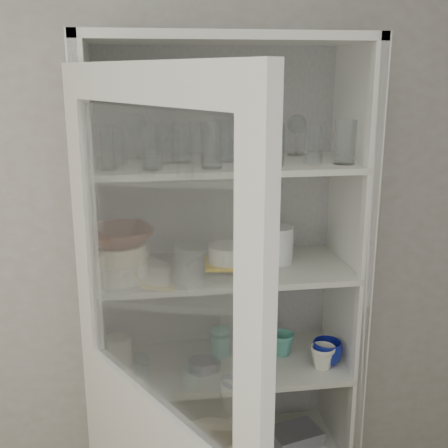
# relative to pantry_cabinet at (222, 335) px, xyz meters

# --- Properties ---
(wall_back) EXTENTS (3.60, 0.02, 2.60)m
(wall_back) POSITION_rel_pantry_cabinet_xyz_m (-0.20, 0.16, 0.36)
(wall_back) COLOR #AAA497
(wall_back) RESTS_ON ground
(pantry_cabinet) EXTENTS (1.00, 0.45, 2.10)m
(pantry_cabinet) POSITION_rel_pantry_cabinet_xyz_m (0.00, 0.00, 0.00)
(pantry_cabinet) COLOR silver
(pantry_cabinet) RESTS_ON floor
(tumbler_0) EXTENTS (0.08, 0.08, 0.14)m
(tumbler_0) POSITION_rel_pantry_cabinet_xyz_m (-0.41, -0.18, 0.79)
(tumbler_0) COLOR silver
(tumbler_0) RESTS_ON shelf_glass
(tumbler_1) EXTENTS (0.07, 0.07, 0.14)m
(tumbler_1) POSITION_rel_pantry_cabinet_xyz_m (-0.26, -0.20, 0.79)
(tumbler_1) COLOR silver
(tumbler_1) RESTS_ON shelf_glass
(tumbler_2) EXTENTS (0.09, 0.09, 0.15)m
(tumbler_2) POSITION_rel_pantry_cabinet_xyz_m (-0.06, -0.20, 0.80)
(tumbler_2) COLOR silver
(tumbler_2) RESTS_ON shelf_glass
(tumbler_3) EXTENTS (0.08, 0.08, 0.14)m
(tumbler_3) POSITION_rel_pantry_cabinet_xyz_m (0.16, -0.18, 0.79)
(tumbler_3) COLOR silver
(tumbler_3) RESTS_ON shelf_glass
(tumbler_4) EXTENTS (0.08, 0.08, 0.14)m
(tumbler_4) POSITION_rel_pantry_cabinet_xyz_m (0.10, -0.22, 0.79)
(tumbler_4) COLOR silver
(tumbler_4) RESTS_ON shelf_glass
(tumbler_5) EXTENTS (0.08, 0.08, 0.13)m
(tumbler_5) POSITION_rel_pantry_cabinet_xyz_m (0.30, -0.18, 0.79)
(tumbler_5) COLOR silver
(tumbler_5) RESTS_ON shelf_glass
(tumbler_6) EXTENTS (0.09, 0.09, 0.15)m
(tumbler_6) POSITION_rel_pantry_cabinet_xyz_m (0.41, -0.18, 0.80)
(tumbler_6) COLOR silver
(tumbler_6) RESTS_ON shelf_glass
(tumbler_7) EXTENTS (0.08, 0.08, 0.13)m
(tumbler_7) POSITION_rel_pantry_cabinet_xyz_m (-0.38, -0.07, 0.79)
(tumbler_7) COLOR silver
(tumbler_7) RESTS_ON shelf_glass
(tumbler_8) EXTENTS (0.08, 0.08, 0.14)m
(tumbler_8) POSITION_rel_pantry_cabinet_xyz_m (-0.15, -0.06, 0.79)
(tumbler_8) COLOR silver
(tumbler_8) RESTS_ON shelf_glass
(tumbler_9) EXTENTS (0.07, 0.07, 0.13)m
(tumbler_9) POSITION_rel_pantry_cabinet_xyz_m (-0.21, -0.07, 0.79)
(tumbler_9) COLOR silver
(tumbler_9) RESTS_ON shelf_glass
(tumbler_10) EXTENTS (0.08, 0.08, 0.16)m
(tumbler_10) POSITION_rel_pantry_cabinet_xyz_m (0.01, -0.06, 0.80)
(tumbler_10) COLOR silver
(tumbler_10) RESTS_ON shelf_glass
(tumbler_11) EXTENTS (0.10, 0.10, 0.15)m
(tumbler_11) POSITION_rel_pantry_cabinet_xyz_m (0.01, -0.07, 0.80)
(tumbler_11) COLOR silver
(tumbler_11) RESTS_ON shelf_glass
(goblet_0) EXTENTS (0.08, 0.08, 0.19)m
(goblet_0) POSITION_rel_pantry_cabinet_xyz_m (-0.31, 0.04, 0.81)
(goblet_0) COLOR silver
(goblet_0) RESTS_ON shelf_glass
(goblet_1) EXTENTS (0.08, 0.08, 0.17)m
(goblet_1) POSITION_rel_pantry_cabinet_xyz_m (0.07, 0.06, 0.81)
(goblet_1) COLOR silver
(goblet_1) RESTS_ON shelf_glass
(goblet_2) EXTENTS (0.07, 0.07, 0.17)m
(goblet_2) POSITION_rel_pantry_cabinet_xyz_m (0.13, 0.05, 0.80)
(goblet_2) COLOR silver
(goblet_2) RESTS_ON shelf_glass
(goblet_3) EXTENTS (0.08, 0.08, 0.17)m
(goblet_3) POSITION_rel_pantry_cabinet_xyz_m (0.30, 0.05, 0.81)
(goblet_3) COLOR silver
(goblet_3) RESTS_ON shelf_glass
(plate_stack_front) EXTENTS (0.20, 0.20, 0.07)m
(plate_stack_front) POSITION_rel_pantry_cabinet_xyz_m (-0.39, -0.14, 0.36)
(plate_stack_front) COLOR silver
(plate_stack_front) RESTS_ON shelf_plates
(plate_stack_back) EXTENTS (0.20, 0.20, 0.06)m
(plate_stack_back) POSITION_rel_pantry_cabinet_xyz_m (-0.38, 0.04, 0.35)
(plate_stack_back) COLOR silver
(plate_stack_back) RESTS_ON shelf_plates
(cream_bowl) EXTENTS (0.25, 0.25, 0.06)m
(cream_bowl) POSITION_rel_pantry_cabinet_xyz_m (-0.39, -0.14, 0.42)
(cream_bowl) COLOR #F4E7BA
(cream_bowl) RESTS_ON plate_stack_front
(terracotta_bowl) EXTENTS (0.30, 0.30, 0.06)m
(terracotta_bowl) POSITION_rel_pantry_cabinet_xyz_m (-0.39, -0.14, 0.48)
(terracotta_bowl) COLOR maroon
(terracotta_bowl) RESTS_ON cream_bowl
(glass_platter) EXTENTS (0.33, 0.33, 0.02)m
(glass_platter) POSITION_rel_pantry_cabinet_xyz_m (0.01, -0.10, 0.33)
(glass_platter) COLOR silver
(glass_platter) RESTS_ON shelf_plates
(yellow_trivet) EXTENTS (0.19, 0.19, 0.01)m
(yellow_trivet) POSITION_rel_pantry_cabinet_xyz_m (0.01, -0.10, 0.34)
(yellow_trivet) COLOR yellow
(yellow_trivet) RESTS_ON glass_platter
(white_ramekin) EXTENTS (0.17, 0.17, 0.06)m
(white_ramekin) POSITION_rel_pantry_cabinet_xyz_m (0.01, -0.10, 0.38)
(white_ramekin) COLOR silver
(white_ramekin) RESTS_ON yellow_trivet
(grey_bowl_stack) EXTENTS (0.13, 0.13, 0.14)m
(grey_bowl_stack) POSITION_rel_pantry_cabinet_xyz_m (0.21, -0.04, 0.39)
(grey_bowl_stack) COLOR silver
(grey_bowl_stack) RESTS_ON shelf_plates
(mug_blue) EXTENTS (0.13, 0.13, 0.10)m
(mug_blue) POSITION_rel_pantry_cabinet_xyz_m (0.40, -0.15, -0.03)
(mug_blue) COLOR navy
(mug_blue) RESTS_ON shelf_mugs
(mug_teal) EXTENTS (0.13, 0.13, 0.09)m
(mug_teal) POSITION_rel_pantry_cabinet_xyz_m (0.24, -0.05, -0.03)
(mug_teal) COLOR teal
(mug_teal) RESTS_ON shelf_mugs
(mug_white) EXTENTS (0.13, 0.13, 0.09)m
(mug_white) POSITION_rel_pantry_cabinet_xyz_m (0.37, -0.18, -0.03)
(mug_white) COLOR silver
(mug_white) RESTS_ON shelf_mugs
(teal_jar) EXTENTS (0.09, 0.09, 0.10)m
(teal_jar) POSITION_rel_pantry_cabinet_xyz_m (-0.01, -0.00, -0.03)
(teal_jar) COLOR teal
(teal_jar) RESTS_ON shelf_mugs
(measuring_cups) EXTENTS (0.11, 0.11, 0.04)m
(measuring_cups) POSITION_rel_pantry_cabinet_xyz_m (-0.10, -0.12, -0.06)
(measuring_cups) COLOR #A6A7B8
(measuring_cups) RESTS_ON shelf_mugs
(white_canister) EXTENTS (0.13, 0.13, 0.12)m
(white_canister) POSITION_rel_pantry_cabinet_xyz_m (-0.41, -0.03, -0.02)
(white_canister) COLOR silver
(white_canister) RESTS_ON shelf_mugs
(cream_dish) EXTENTS (0.30, 0.30, 0.07)m
(cream_dish) POSITION_rel_pantry_cabinet_xyz_m (-0.05, -0.07, -0.44)
(cream_dish) COLOR #F4E7BA
(cream_dish) RESTS_ON shelf_bot
(tin_box) EXTENTS (0.23, 0.19, 0.06)m
(tin_box) POSITION_rel_pantry_cabinet_xyz_m (0.30, -0.08, -0.45)
(tin_box) COLOR #A4A4B5
(tin_box) RESTS_ON shelf_bot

